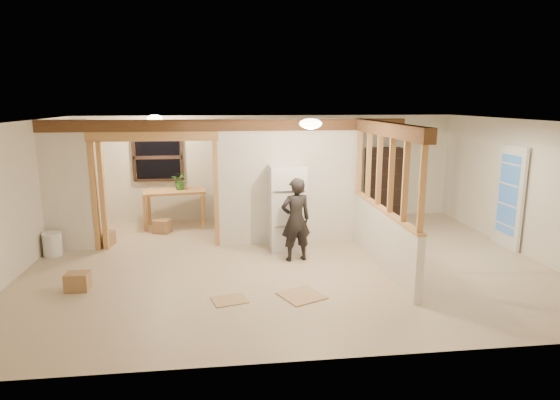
{
  "coord_description": "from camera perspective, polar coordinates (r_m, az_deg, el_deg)",
  "views": [
    {
      "loc": [
        -1.09,
        -7.9,
        2.83
      ],
      "look_at": [
        -0.08,
        0.4,
        1.06
      ],
      "focal_mm": 30.0,
      "sensor_mm": 36.0,
      "label": 1
    }
  ],
  "objects": [
    {
      "name": "floor",
      "position": [
        8.46,
        0.88,
        -7.61
      ],
      "size": [
        9.0,
        6.5,
        0.01
      ],
      "primitive_type": "cube",
      "color": "#C3AC91",
      "rests_on": "ground"
    },
    {
      "name": "ceiling",
      "position": [
        7.98,
        0.93,
        9.59
      ],
      "size": [
        9.0,
        6.5,
        0.01
      ],
      "primitive_type": "cube",
      "color": "white"
    },
    {
      "name": "wall_back",
      "position": [
        11.31,
        -1.34,
        3.94
      ],
      "size": [
        9.0,
        0.01,
        2.5
      ],
      "primitive_type": "cube",
      "color": "silver",
      "rests_on": "floor"
    },
    {
      "name": "wall_front",
      "position": [
        5.03,
        5.99,
        -6.44
      ],
      "size": [
        9.0,
        0.01,
        2.5
      ],
      "primitive_type": "cube",
      "color": "silver",
      "rests_on": "floor"
    },
    {
      "name": "wall_left",
      "position": [
        8.75,
        -29.74,
        -0.05
      ],
      "size": [
        0.01,
        6.5,
        2.5
      ],
      "primitive_type": "cube",
      "color": "silver",
      "rests_on": "floor"
    },
    {
      "name": "wall_right",
      "position": [
        9.81,
        27.96,
        1.28
      ],
      "size": [
        0.01,
        6.5,
        2.5
      ],
      "primitive_type": "cube",
      "color": "silver",
      "rests_on": "floor"
    },
    {
      "name": "partition_left_stub",
      "position": [
        9.7,
        -24.61,
        1.49
      ],
      "size": [
        0.9,
        0.12,
        2.5
      ],
      "primitive_type": "cube",
      "color": "silver",
      "rests_on": "floor"
    },
    {
      "name": "partition_center",
      "position": [
        9.32,
        1.12,
        2.2
      ],
      "size": [
        2.8,
        0.12,
        2.5
      ],
      "primitive_type": "cube",
      "color": "silver",
      "rests_on": "floor"
    },
    {
      "name": "doorway_frame",
      "position": [
        9.35,
        -14.86,
        0.9
      ],
      "size": [
        2.46,
        0.14,
        2.2
      ],
      "primitive_type": "cube",
      "color": "tan",
      "rests_on": "floor"
    },
    {
      "name": "header_beam_back",
      "position": [
        9.11,
        -6.44,
        9.06
      ],
      "size": [
        7.0,
        0.18,
        0.22
      ],
      "primitive_type": "cube",
      "color": "brown",
      "rests_on": "ceiling"
    },
    {
      "name": "header_beam_right",
      "position": [
        7.98,
        12.92,
        8.43
      ],
      "size": [
        0.18,
        3.3,
        0.22
      ],
      "primitive_type": "cube",
      "color": "brown",
      "rests_on": "ceiling"
    },
    {
      "name": "pony_wall",
      "position": [
        8.3,
        12.32,
        -4.63
      ],
      "size": [
        0.12,
        3.2,
        1.0
      ],
      "primitive_type": "cube",
      "color": "silver",
      "rests_on": "floor"
    },
    {
      "name": "stud_partition",
      "position": [
        8.05,
        12.68,
        3.31
      ],
      "size": [
        0.14,
        3.2,
        1.32
      ],
      "primitive_type": "cube",
      "color": "tan",
      "rests_on": "pony_wall"
    },
    {
      "name": "window_back",
      "position": [
        11.24,
        -14.67,
        5.04
      ],
      "size": [
        1.12,
        0.1,
        1.1
      ],
      "primitive_type": "cube",
      "color": "black",
      "rests_on": "wall_back"
    },
    {
      "name": "french_door",
      "position": [
        10.13,
        26.17,
        0.31
      ],
      "size": [
        0.12,
        0.86,
        2.0
      ],
      "primitive_type": "cube",
      "color": "white",
      "rests_on": "floor"
    },
    {
      "name": "ceiling_dome_main",
      "position": [
        7.54,
        3.75,
        9.27
      ],
      "size": [
        0.36,
        0.36,
        0.16
      ],
      "primitive_type": "ellipsoid",
      "color": "#FFEABF",
      "rests_on": "ceiling"
    },
    {
      "name": "ceiling_dome_util",
      "position": [
        10.3,
        -15.02,
        9.62
      ],
      "size": [
        0.32,
        0.32,
        0.14
      ],
      "primitive_type": "ellipsoid",
      "color": "#FFEABF",
      "rests_on": "ceiling"
    },
    {
      "name": "hanging_bulb",
      "position": [
        9.56,
        -12.5,
        7.79
      ],
      "size": [
        0.07,
        0.07,
        0.07
      ],
      "primitive_type": "ellipsoid",
      "color": "#FFD88C",
      "rests_on": "ceiling"
    },
    {
      "name": "refrigerator",
      "position": [
        9.02,
        0.88,
        -0.94
      ],
      "size": [
        0.67,
        0.65,
        1.63
      ],
      "primitive_type": "cube",
      "color": "white",
      "rests_on": "floor"
    },
    {
      "name": "woman",
      "position": [
        8.36,
        1.93,
        -2.41
      ],
      "size": [
        0.61,
        0.47,
        1.51
      ],
      "primitive_type": "imported",
      "rotation": [
        0.0,
        0.0,
        3.34
      ],
      "color": "#282526",
      "rests_on": "floor"
    },
    {
      "name": "work_table",
      "position": [
        10.92,
        -12.67,
        -1.04
      ],
      "size": [
        1.44,
        0.86,
        0.86
      ],
      "primitive_type": "cube",
      "rotation": [
        0.0,
        0.0,
        0.14
      ],
      "color": "tan",
      "rests_on": "floor"
    },
    {
      "name": "potted_plant",
      "position": [
        10.86,
        -12.04,
        2.31
      ],
      "size": [
        0.46,
        0.43,
        0.41
      ],
      "primitive_type": "imported",
      "rotation": [
        0.0,
        0.0,
        -0.39
      ],
      "color": "#1D511F",
      "rests_on": "work_table"
    },
    {
      "name": "shop_vac",
      "position": [
        10.41,
        -24.12,
        -3.32
      ],
      "size": [
        0.48,
        0.48,
        0.55
      ],
      "primitive_type": "cylinder",
      "rotation": [
        0.0,
        0.0,
        -0.15
      ],
      "color": "#B11623",
      "rests_on": "floor"
    },
    {
      "name": "bookshelf",
      "position": [
        11.77,
        12.41,
        2.06
      ],
      "size": [
        0.86,
        0.29,
        1.72
      ],
      "primitive_type": "cube",
      "color": "black",
      "rests_on": "floor"
    },
    {
      "name": "bucket",
      "position": [
        9.73,
        -25.98,
        -4.85
      ],
      "size": [
        0.43,
        0.43,
        0.44
      ],
      "primitive_type": "cylinder",
      "rotation": [
        0.0,
        0.0,
        0.29
      ],
      "color": "silver",
      "rests_on": "floor"
    },
    {
      "name": "box_util_a",
      "position": [
        10.57,
        -14.17,
        -3.12
      ],
      "size": [
        0.42,
        0.39,
        0.29
      ],
      "primitive_type": "cube",
      "rotation": [
        0.0,
        0.0,
        -0.34
      ],
      "color": "#A77B51",
      "rests_on": "floor"
    },
    {
      "name": "box_util_b",
      "position": [
        10.02,
        -20.48,
        -4.37
      ],
      "size": [
        0.36,
        0.36,
        0.28
      ],
      "primitive_type": "cube",
      "rotation": [
        0.0,
        0.0,
        -0.2
      ],
      "color": "#A77B51",
      "rests_on": "floor"
    },
    {
      "name": "box_front",
      "position": [
        7.86,
        -23.44,
        -9.11
      ],
      "size": [
        0.35,
        0.28,
        0.28
      ],
      "primitive_type": "cube",
      "rotation": [
        0.0,
        0.0,
        -0.02
      ],
      "color": "#A77B51",
      "rests_on": "floor"
    },
    {
      "name": "floor_panel_near",
      "position": [
        7.07,
        2.66,
        -11.56
      ],
      "size": [
        0.75,
        0.75,
        0.02
      ],
      "primitive_type": "cube",
      "rotation": [
        0.0,
        0.0,
        0.43
      ],
      "color": "tan",
      "rests_on": "floor"
    },
    {
      "name": "floor_panel_far",
      "position": [
        6.97,
        -6.17,
        -12.03
      ],
      "size": [
        0.57,
        0.5,
        0.02
      ],
      "primitive_type": "cube",
      "rotation": [
        0.0,
        0.0,
        0.26
      ],
      "color": "tan",
      "rests_on": "floor"
    }
  ]
}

